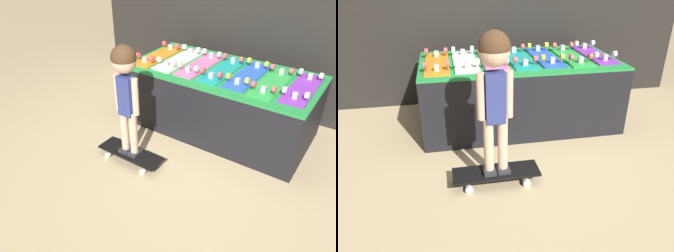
{
  "view_description": "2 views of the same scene",
  "coord_description": "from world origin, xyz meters",
  "views": [
    {
      "loc": [
        1.22,
        -2.07,
        1.82
      ],
      "look_at": [
        -0.17,
        -0.07,
        0.29
      ],
      "focal_mm": 35.0,
      "sensor_mm": 36.0,
      "label": 1
    },
    {
      "loc": [
        -0.67,
        -2.24,
        1.4
      ],
      "look_at": [
        -0.25,
        -0.08,
        0.3
      ],
      "focal_mm": 35.0,
      "sensor_mm": 36.0,
      "label": 2
    }
  ],
  "objects": [
    {
      "name": "ground_plane",
      "position": [
        0.0,
        0.0,
        0.0
      ],
      "size": [
        16.0,
        16.0,
        0.0
      ],
      "primitive_type": "plane",
      "color": "tan"
    },
    {
      "name": "skateboard_pink_on_rack",
      "position": [
        -0.24,
        0.6,
        0.63
      ],
      "size": [
        0.2,
        0.69,
        0.09
      ],
      "color": "pink",
      "rests_on": "display_rack"
    },
    {
      "name": "skateboard_teal_on_rack",
      "position": [
        0.0,
        0.59,
        0.63
      ],
      "size": [
        0.2,
        0.69,
        0.09
      ],
      "color": "teal",
      "rests_on": "display_rack"
    },
    {
      "name": "skateboard_purple_on_rack",
      "position": [
        0.73,
        0.62,
        0.63
      ],
      "size": [
        0.2,
        0.69,
        0.09
      ],
      "color": "purple",
      "rests_on": "display_rack"
    },
    {
      "name": "skateboard_blue_on_rack",
      "position": [
        0.24,
        0.61,
        0.63
      ],
      "size": [
        0.2,
        0.69,
        0.09
      ],
      "color": "blue",
      "rests_on": "display_rack"
    },
    {
      "name": "skateboard_green_on_rack",
      "position": [
        0.49,
        0.58,
        0.63
      ],
      "size": [
        0.2,
        0.69,
        0.09
      ],
      "color": "green",
      "rests_on": "display_rack"
    },
    {
      "name": "skateboard_orange_on_rack",
      "position": [
        -0.73,
        0.57,
        0.63
      ],
      "size": [
        0.2,
        0.69,
        0.09
      ],
      "color": "orange",
      "rests_on": "display_rack"
    },
    {
      "name": "skateboard_on_floor",
      "position": [
        -0.37,
        -0.35,
        0.07
      ],
      "size": [
        0.61,
        0.2,
        0.09
      ],
      "color": "black",
      "rests_on": "ground_plane"
    },
    {
      "name": "display_rack",
      "position": [
        0.0,
        0.6,
        0.31
      ],
      "size": [
        1.77,
        0.91,
        0.62
      ],
      "color": "black",
      "rests_on": "ground_plane"
    },
    {
      "name": "child",
      "position": [
        -0.37,
        -0.35,
        0.77
      ],
      "size": [
        0.23,
        0.2,
        0.97
      ],
      "rotation": [
        0.0,
        0.0,
        0.03
      ],
      "color": "#2D2D33",
      "rests_on": "skateboard_on_floor"
    },
    {
      "name": "skateboard_white_on_rack",
      "position": [
        -0.49,
        0.6,
        0.63
      ],
      "size": [
        0.2,
        0.69,
        0.09
      ],
      "color": "white",
      "rests_on": "display_rack"
    }
  ]
}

